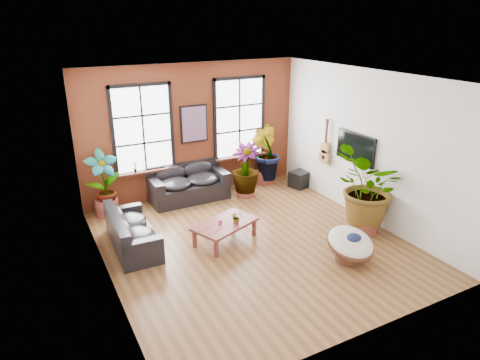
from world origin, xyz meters
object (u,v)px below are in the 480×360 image
at_px(sofa_left, 130,232).
at_px(coffee_table, 225,225).
at_px(sofa_back, 187,183).
at_px(papasan_chair, 351,244).

height_order(sofa_left, coffee_table, sofa_left).
bearing_deg(sofa_back, papasan_chair, -69.53).
relative_size(sofa_back, coffee_table, 1.31).
xyz_separation_m(sofa_back, coffee_table, (-0.14, -2.58, -0.04)).
relative_size(sofa_left, papasan_chair, 1.91).
bearing_deg(sofa_back, coffee_table, -93.58).
bearing_deg(papasan_chair, sofa_left, 140.80).
relative_size(sofa_back, sofa_left, 1.05).
xyz_separation_m(sofa_back, papasan_chair, (1.70, -4.45, -0.06)).
bearing_deg(sofa_left, sofa_back, -44.87).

